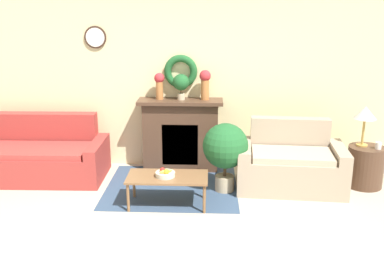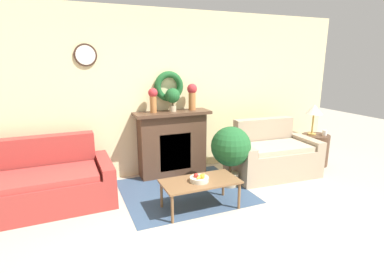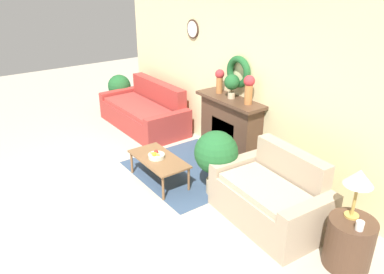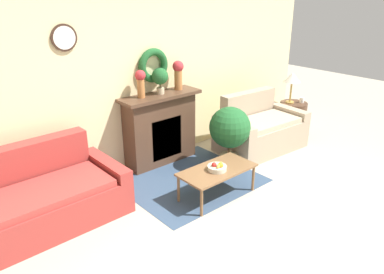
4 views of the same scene
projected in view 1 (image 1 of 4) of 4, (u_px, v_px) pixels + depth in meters
ground_plane at (166, 248)px, 4.68m from camera, size 16.00×16.00×0.00m
floor_rug at (172, 187)px, 6.24m from camera, size 1.80×1.61×0.01m
wall_back at (181, 79)px, 6.76m from camera, size 6.80×0.17×2.70m
fireplace at (181, 134)px, 6.79m from camera, size 1.26×0.41×1.09m
couch_left at (36, 157)px, 6.55m from camera, size 2.04×0.99×0.88m
loveseat_right at (290, 165)px, 6.16m from camera, size 1.49×0.95×0.91m
coffee_table at (168, 179)px, 5.60m from camera, size 1.01×0.51×0.39m
fruit_bowl at (165, 174)px, 5.55m from camera, size 0.24×0.24×0.11m
side_table_by_loveseat at (365, 167)px, 6.21m from camera, size 0.49×0.49×0.57m
table_lamp at (365, 114)px, 6.05m from camera, size 0.30×0.30×0.56m
mug at (378, 146)px, 6.03m from camera, size 0.08×0.08×0.10m
vase_on_mantel_left at (159, 84)px, 6.59m from camera, size 0.15×0.15×0.39m
vase_on_mantel_right at (205, 82)px, 6.56m from camera, size 0.17×0.17×0.44m
potted_plant_on_mantel at (181, 83)px, 6.56m from camera, size 0.24×0.24×0.38m
potted_plant_floor_by_loveseat at (225, 148)px, 5.96m from camera, size 0.61×0.61×0.94m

